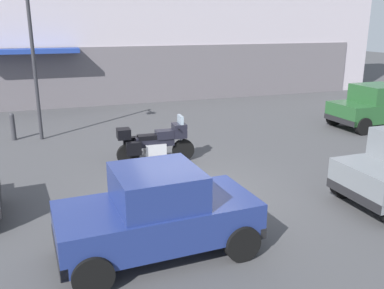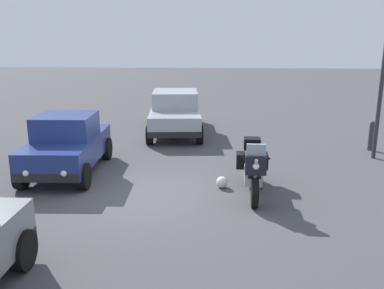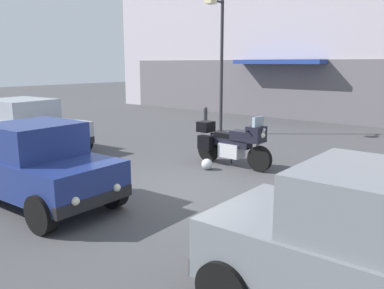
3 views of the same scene
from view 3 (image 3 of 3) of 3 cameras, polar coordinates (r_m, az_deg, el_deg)
name	(u,v)px [view 3 (image 3 of 3)]	position (r m, az deg, el deg)	size (l,w,h in m)	color
ground_plane	(181,189)	(8.64, -1.61, -6.32)	(80.00, 80.00, 0.00)	#424244
motorcycle	(232,143)	(10.47, 5.62, 0.28)	(2.26, 0.77, 1.36)	black
helmet	(207,164)	(10.16, 2.12, -2.79)	(0.28, 0.28, 0.28)	silver
car_sedan_far	(21,125)	(13.47, -22.97, 2.62)	(4.68, 2.27, 1.56)	#9EA3AD
car_compact_side	(36,165)	(8.07, -21.15, -2.71)	(3.53, 1.85, 1.56)	navy
streetlamp_curbside	(219,54)	(15.06, 3.91, 12.63)	(0.28, 0.94, 4.88)	#2D2D33
bollard_curbside	(205,118)	(16.01, 1.90, 3.76)	(0.16, 0.16, 0.95)	#333338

